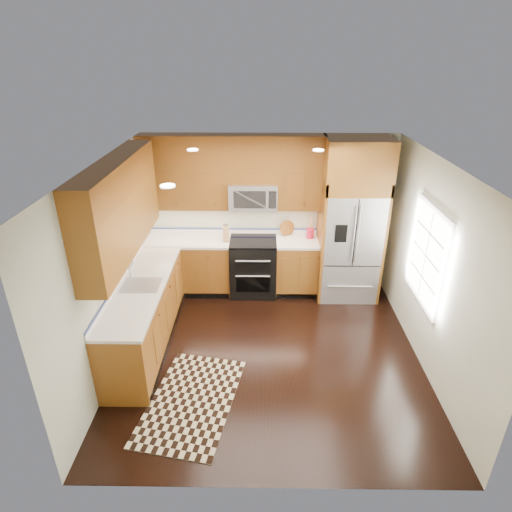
{
  "coord_description": "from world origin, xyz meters",
  "views": [
    {
      "loc": [
        -0.12,
        -4.68,
        3.75
      ],
      "look_at": [
        -0.19,
        0.6,
        1.19
      ],
      "focal_mm": 30.0,
      "sensor_mm": 36.0,
      "label": 1
    }
  ],
  "objects_px": {
    "range": "(253,267)",
    "refrigerator": "(351,221)",
    "utensil_crock": "(310,231)",
    "knife_block": "(226,234)",
    "rug": "(192,401)"
  },
  "relations": [
    {
      "from": "range",
      "to": "knife_block",
      "type": "relative_size",
      "value": 3.27
    },
    {
      "from": "range",
      "to": "utensil_crock",
      "type": "xyz_separation_m",
      "value": [
        0.93,
        0.14,
        0.59
      ]
    },
    {
      "from": "range",
      "to": "utensil_crock",
      "type": "distance_m",
      "value": 1.12
    },
    {
      "from": "range",
      "to": "knife_block",
      "type": "xyz_separation_m",
      "value": [
        -0.44,
        0.02,
        0.59
      ]
    },
    {
      "from": "utensil_crock",
      "to": "knife_block",
      "type": "bearing_deg",
      "value": -175.17
    },
    {
      "from": "range",
      "to": "refrigerator",
      "type": "relative_size",
      "value": 0.36
    },
    {
      "from": "rug",
      "to": "utensil_crock",
      "type": "distance_m",
      "value": 3.32
    },
    {
      "from": "rug",
      "to": "range",
      "type": "bearing_deg",
      "value": 85.76
    },
    {
      "from": "refrigerator",
      "to": "knife_block",
      "type": "distance_m",
      "value": 2.01
    },
    {
      "from": "rug",
      "to": "utensil_crock",
      "type": "relative_size",
      "value": 4.48
    },
    {
      "from": "range",
      "to": "knife_block",
      "type": "height_order",
      "value": "knife_block"
    },
    {
      "from": "range",
      "to": "rug",
      "type": "distance_m",
      "value": 2.69
    },
    {
      "from": "range",
      "to": "utensil_crock",
      "type": "relative_size",
      "value": 2.68
    },
    {
      "from": "range",
      "to": "rug",
      "type": "relative_size",
      "value": 0.6
    },
    {
      "from": "knife_block",
      "to": "refrigerator",
      "type": "bearing_deg",
      "value": -1.76
    }
  ]
}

